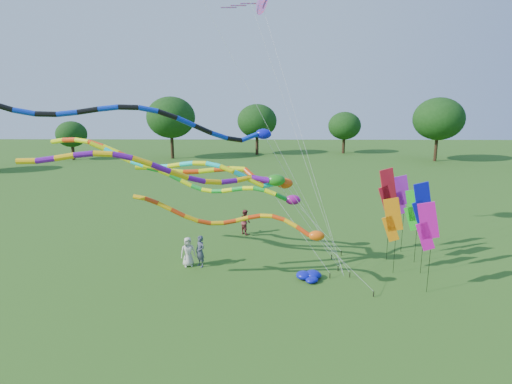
{
  "coord_description": "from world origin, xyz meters",
  "views": [
    {
      "loc": [
        -1.83,
        -17.09,
        9.55
      ],
      "look_at": [
        -2.14,
        4.11,
        4.8
      ],
      "focal_mm": 30.0,
      "sensor_mm": 36.0,
      "label": 1
    }
  ],
  "objects_px": {
    "tube_kite_red": "(250,222)",
    "tube_kite_orange": "(182,166)",
    "person_c": "(245,222)",
    "blue_nylon_heap": "(313,277)",
    "person_a": "(188,252)",
    "person_b": "(200,251)"
  },
  "relations": [
    {
      "from": "person_b",
      "to": "person_a",
      "type": "bearing_deg",
      "value": -138.85
    },
    {
      "from": "person_c",
      "to": "tube_kite_red",
      "type": "bearing_deg",
      "value": 143.52
    },
    {
      "from": "tube_kite_red",
      "to": "tube_kite_orange",
      "type": "distance_m",
      "value": 5.36
    },
    {
      "from": "tube_kite_red",
      "to": "person_c",
      "type": "distance_m",
      "value": 9.24
    },
    {
      "from": "tube_kite_red",
      "to": "person_b",
      "type": "bearing_deg",
      "value": 143.12
    },
    {
      "from": "blue_nylon_heap",
      "to": "person_a",
      "type": "height_order",
      "value": "person_a"
    },
    {
      "from": "tube_kite_red",
      "to": "person_a",
      "type": "xyz_separation_m",
      "value": [
        -3.62,
        2.9,
        -2.66
      ]
    },
    {
      "from": "tube_kite_red",
      "to": "blue_nylon_heap",
      "type": "bearing_deg",
      "value": 24.64
    },
    {
      "from": "tube_kite_red",
      "to": "person_c",
      "type": "relative_size",
      "value": 6.5
    },
    {
      "from": "person_a",
      "to": "person_c",
      "type": "xyz_separation_m",
      "value": [
        3.03,
        5.94,
        0.03
      ]
    },
    {
      "from": "tube_kite_red",
      "to": "person_a",
      "type": "bearing_deg",
      "value": 148.82
    },
    {
      "from": "blue_nylon_heap",
      "to": "tube_kite_orange",
      "type": "bearing_deg",
      "value": 164.67
    },
    {
      "from": "tube_kite_orange",
      "to": "person_a",
      "type": "bearing_deg",
      "value": -18.86
    },
    {
      "from": "tube_kite_orange",
      "to": "person_b",
      "type": "height_order",
      "value": "tube_kite_orange"
    },
    {
      "from": "tube_kite_red",
      "to": "blue_nylon_heap",
      "type": "relative_size",
      "value": 7.6
    },
    {
      "from": "tube_kite_orange",
      "to": "person_b",
      "type": "distance_m",
      "value": 5.0
    },
    {
      "from": "tube_kite_orange",
      "to": "blue_nylon_heap",
      "type": "relative_size",
      "value": 10.22
    },
    {
      "from": "tube_kite_red",
      "to": "person_b",
      "type": "height_order",
      "value": "tube_kite_red"
    },
    {
      "from": "tube_kite_orange",
      "to": "person_c",
      "type": "distance_m",
      "value": 8.3
    },
    {
      "from": "blue_nylon_heap",
      "to": "tube_kite_red",
      "type": "bearing_deg",
      "value": -162.8
    },
    {
      "from": "tube_kite_red",
      "to": "person_b",
      "type": "xyz_separation_m",
      "value": [
        -2.91,
        2.84,
        -2.61
      ]
    },
    {
      "from": "tube_kite_orange",
      "to": "person_b",
      "type": "bearing_deg",
      "value": 2.23
    }
  ]
}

